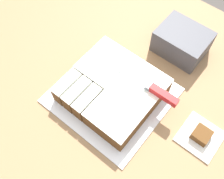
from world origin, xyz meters
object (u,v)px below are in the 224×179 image
cake_board (112,95)px  knife (154,89)px  cake (113,89)px  storage_box (182,42)px  brownie (202,135)px

cake_board → knife: bearing=28.3°
cake → knife: 0.13m
cake_board → storage_box: 0.32m
knife → storage_box: 0.25m
cake_board → cake: bearing=43.6°
cake_board → knife: size_ratio=1.24×
cake_board → storage_box: storage_box is taller
cake → storage_box: storage_box is taller
cake_board → cake: cake is taller
knife → brownie: bearing=178.1°
brownie → storage_box: bearing=132.7°
knife → brownie: (0.19, -0.00, -0.06)m
storage_box → cake_board: bearing=-103.5°
cake → knife: knife is taller
brownie → knife: bearing=178.8°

